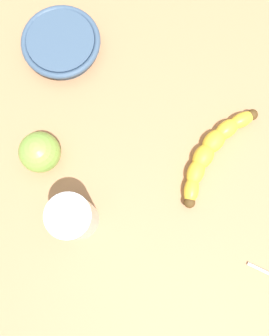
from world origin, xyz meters
TOP-DOWN VIEW (x-y plane):
  - wooden_tabletop at (0.00, 0.00)cm, footprint 120.00×120.00cm
  - banana at (-9.54, -1.13)cm, footprint 13.78×19.70cm
  - smoothie_glass at (14.34, 12.87)cm, footprint 7.38×7.38cm
  - ceramic_bowl at (20.36, -20.71)cm, footprint 15.43×15.43cm
  - green_apple_fruit at (21.93, 1.44)cm, footprint 7.52×7.52cm

SIDE VIEW (x-z plane):
  - wooden_tabletop at x=0.00cm, z-range 0.00..3.00cm
  - banana at x=-9.54cm, z-range 3.00..6.62cm
  - ceramic_bowl at x=20.36cm, z-range 3.40..7.30cm
  - green_apple_fruit at x=21.93cm, z-range 3.00..10.52cm
  - smoothie_glass at x=14.34cm, z-range 2.75..15.00cm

